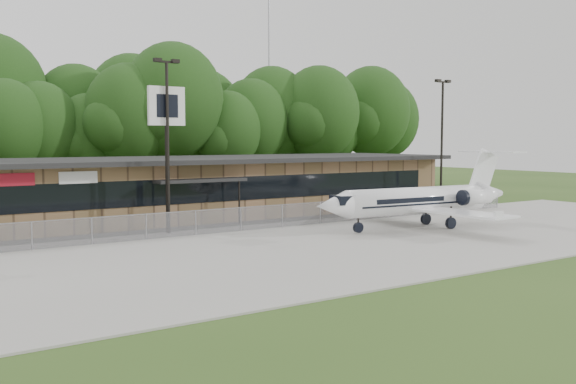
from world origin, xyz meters
TOP-DOWN VIEW (x-y plane):
  - ground at (0.00, 0.00)m, footprint 160.00×160.00m
  - apron at (0.00, 8.00)m, footprint 64.00×18.00m
  - parking_lot at (0.00, 19.50)m, footprint 50.00×9.00m
  - terminal at (-0.00, 23.94)m, footprint 41.00×11.65m
  - fence at (0.00, 15.00)m, footprint 46.00×0.04m
  - treeline at (0.00, 42.00)m, footprint 72.00×12.00m
  - radio_mast at (22.00, 48.00)m, footprint 0.20×0.20m
  - light_pole_mid at (-5.00, 16.50)m, footprint 1.55×0.30m
  - light_pole_right at (18.00, 16.50)m, footprint 1.55×0.30m
  - business_jet at (8.97, 9.74)m, footprint 14.75×13.15m
  - pole_sign at (-4.91, 16.79)m, footprint 2.28×0.35m

SIDE VIEW (x-z plane):
  - ground at x=0.00m, z-range 0.00..0.00m
  - parking_lot at x=0.00m, z-range 0.00..0.06m
  - apron at x=0.00m, z-range 0.00..0.08m
  - fence at x=0.00m, z-range 0.02..1.54m
  - business_jet at x=8.97m, z-range -0.71..4.25m
  - terminal at x=0.00m, z-range 0.03..4.33m
  - light_pole_mid at x=-5.00m, z-range 0.86..11.09m
  - light_pole_right at x=18.00m, z-range 0.86..11.09m
  - pole_sign at x=-4.91m, z-range 2.30..10.97m
  - treeline at x=0.00m, z-range 0.00..15.00m
  - radio_mast at x=22.00m, z-range 0.00..25.00m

